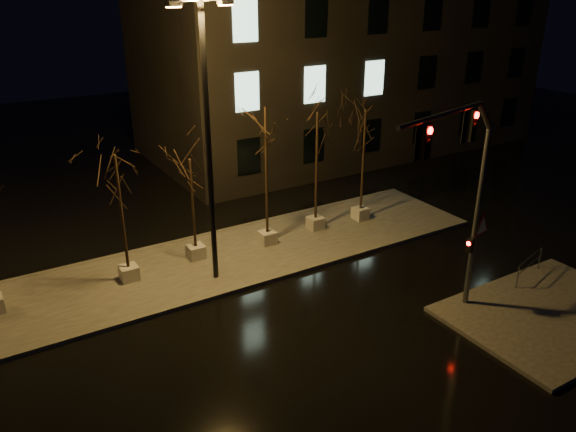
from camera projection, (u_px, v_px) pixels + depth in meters
ground at (312, 331)px, 18.35m from camera, size 90.00×90.00×0.00m
median at (231, 257)px, 23.04m from camera, size 22.00×5.00×0.15m
sidewalk_corner at (552, 314)px, 19.15m from camera, size 7.00×5.00×0.15m
building at (341, 31)px, 36.28m from camera, size 25.00×12.00×15.00m
tree_1 at (118, 184)px, 19.72m from camera, size 1.80×1.80×5.02m
tree_2 at (191, 182)px, 21.55m from camera, size 1.80×1.80×4.30m
tree_3 at (266, 140)px, 22.29m from camera, size 1.80×1.80×6.04m
tree_4 at (317, 139)px, 23.89m from camera, size 1.80×1.80×5.49m
tree_5 at (365, 135)px, 24.96m from camera, size 1.80×1.80×5.33m
traffic_signal_mast at (465, 183)px, 17.12m from camera, size 5.74×1.46×7.18m
streetlight_main at (208, 129)px, 19.16m from camera, size 2.47×0.79×9.92m
guard_rail_a at (530, 264)px, 21.09m from camera, size 2.05×0.58×0.91m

